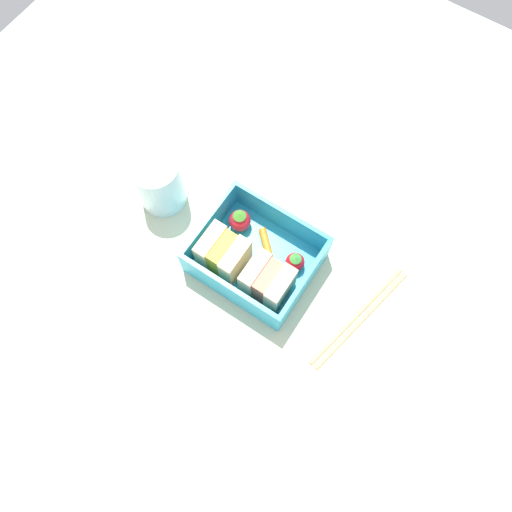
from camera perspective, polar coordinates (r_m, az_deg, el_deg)
name	(u,v)px	position (r cm, az deg, el deg)	size (l,w,h in cm)	color
ground_plane	(256,265)	(71.93, 0.00, -1.04)	(120.00, 120.00, 2.00)	beige
bento_tray	(256,261)	(70.43, 0.00, -0.60)	(15.93, 13.38, 1.20)	#26A1C9
bento_rim	(256,253)	(67.54, 0.00, 0.29)	(15.93, 13.38, 4.96)	#26A1C9
sandwich_left	(267,281)	(65.73, 1.32, -2.91)	(5.93, 5.21, 5.95)	beige
sandwich_center_left	(223,254)	(67.14, -3.74, 0.26)	(5.93, 5.21, 5.95)	beige
strawberry_left	(295,262)	(68.40, 4.48, -0.68)	(2.70, 2.70, 3.30)	red
carrot_stick_far_left	(269,245)	(70.07, 1.45, 1.22)	(1.10, 1.10, 4.68)	orange
strawberry_far_left	(240,220)	(70.38, -1.86, 4.10)	(3.11, 3.11, 3.71)	red
chopstick_pair	(360,317)	(69.79, 11.77, -6.85)	(5.42, 18.58, 0.70)	tan
drinking_glass	(159,183)	(72.57, -11.01, 8.21)	(6.77, 6.77, 8.85)	silver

